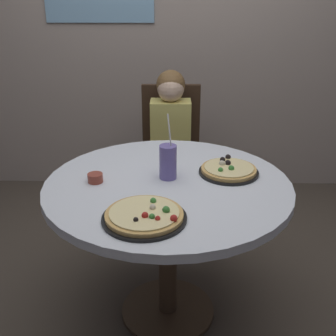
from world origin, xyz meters
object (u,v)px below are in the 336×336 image
chair_wooden (171,148)px  pizza_cheese (145,216)px  dining_table (168,203)px  pizza_veggie (229,170)px  sauce_bowl (95,178)px  soda_cup (168,162)px  diner_child (170,164)px

chair_wooden → pizza_cheese: (-0.08, -1.35, 0.24)m
dining_table → pizza_veggie: size_ratio=3.97×
dining_table → pizza_cheese: 0.36m
dining_table → pizza_veggie: (0.29, 0.11, 0.12)m
sauce_bowl → pizza_cheese: bearing=-52.9°
chair_wooden → pizza_cheese: bearing=-93.4°
pizza_cheese → pizza_veggie: bearing=50.0°
soda_cup → pizza_veggie: bearing=11.3°
diner_child → sauce_bowl: bearing=-111.5°
dining_table → pizza_cheese: (-0.08, -0.33, 0.12)m
diner_child → sauce_bowl: diner_child is taller
soda_cup → sauce_bowl: 0.34m
pizza_veggie → soda_cup: soda_cup is taller
diner_child → pizza_cheese: size_ratio=3.29×
diner_child → pizza_cheese: diner_child is taller
dining_table → soda_cup: bearing=92.5°
chair_wooden → pizza_veggie: 0.98m
pizza_cheese → soda_cup: (0.08, 0.38, 0.06)m
diner_child → sauce_bowl: (-0.33, -0.84, 0.29)m
diner_child → dining_table: bearing=-90.1°
dining_table → sauce_bowl: (-0.33, -0.00, 0.13)m
chair_wooden → sauce_bowl: bearing=-107.9°
pizza_veggie → dining_table: bearing=-159.4°
pizza_veggie → pizza_cheese: (-0.37, -0.44, -0.00)m
diner_child → pizza_cheese: (-0.08, -1.17, 0.28)m
chair_wooden → pizza_veggie: bearing=-72.5°
diner_child → soda_cup: (-0.00, -0.79, 0.35)m
pizza_veggie → chair_wooden: bearing=107.5°
soda_cup → dining_table: bearing=-87.5°
diner_child → pizza_cheese: bearing=-94.0°
soda_cup → chair_wooden: bearing=89.9°
diner_child → pizza_veggie: diner_child is taller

